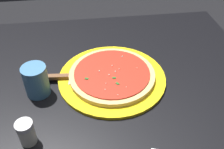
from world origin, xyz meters
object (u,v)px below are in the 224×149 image
at_px(serving_plate, 112,78).
at_px(pizza_server, 62,77).
at_px(pizza, 112,74).
at_px(parmesan_shaker, 26,133).
at_px(cup_tall_drink, 36,81).

xyz_separation_m(serving_plate, pizza_server, (-0.17, 0.01, 0.01)).
height_order(pizza, pizza_server, pizza).
bearing_deg(parmesan_shaker, pizza_server, 70.23).
bearing_deg(parmesan_shaker, pizza, 41.13).
distance_m(serving_plate, parmesan_shaker, 0.34).
xyz_separation_m(pizza_server, parmesan_shaker, (-0.08, -0.24, 0.02)).
distance_m(pizza_server, parmesan_shaker, 0.25).
xyz_separation_m(pizza_server, cup_tall_drink, (-0.07, -0.05, 0.04)).
bearing_deg(cup_tall_drink, serving_plate, 8.13).
relative_size(serving_plate, parmesan_shaker, 4.95).
relative_size(pizza_server, cup_tall_drink, 2.16).
distance_m(pizza_server, cup_tall_drink, 0.10).
relative_size(cup_tall_drink, parmesan_shaker, 1.40).
bearing_deg(cup_tall_drink, pizza, 8.13).
relative_size(pizza_server, parmesan_shaker, 3.01).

